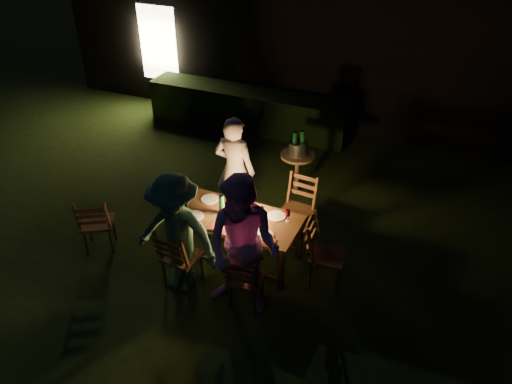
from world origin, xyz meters
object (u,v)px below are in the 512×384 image
at_px(chair_end, 326,264).
at_px(bottle_table, 222,204).
at_px(chair_far_left, 234,205).
at_px(lantern, 244,207).
at_px(person_opp_left, 176,235).
at_px(bottle_bucket_b, 302,145).
at_px(dining_table, 239,221).
at_px(person_house_side, 235,170).
at_px(ice_bucket, 298,148).
at_px(chair_near_left, 182,266).
at_px(bottle_bucket_a, 294,146).
at_px(chair_far_right, 296,219).
at_px(side_table, 298,159).
at_px(chair_near_right, 246,288).
at_px(person_opp_right, 243,248).
at_px(chair_spare, 99,232).

relative_size(chair_end, bottle_table, 3.58).
bearing_deg(chair_far_left, lantern, 127.22).
height_order(person_opp_left, bottle_bucket_b, person_opp_left).
bearing_deg(dining_table, chair_end, -0.08).
relative_size(person_house_side, ice_bucket, 5.69).
bearing_deg(chair_near_left, lantern, 62.96).
bearing_deg(person_house_side, dining_table, 118.76).
xyz_separation_m(chair_end, lantern, (-1.18, 0.07, 0.54)).
distance_m(dining_table, bottle_bucket_b, 1.92).
relative_size(bottle_table, bottle_bucket_a, 0.88).
distance_m(chair_far_left, chair_end, 1.85).
bearing_deg(chair_far_right, side_table, -66.38).
bearing_deg(bottle_bucket_a, chair_end, -59.15).
bearing_deg(chair_near_left, chair_far_left, 94.33).
bearing_deg(side_table, person_house_side, -121.79).
relative_size(person_house_side, bottle_bucket_b, 5.33).
bearing_deg(lantern, dining_table, -135.80).
relative_size(chair_near_right, lantern, 2.54).
height_order(person_opp_right, side_table, person_opp_right).
distance_m(chair_near_right, person_opp_right, 0.67).
distance_m(chair_near_right, person_house_side, 1.92).
distance_m(chair_end, person_opp_left, 1.94).
distance_m(person_opp_right, bottle_bucket_a, 2.65).
bearing_deg(chair_near_left, person_opp_right, 1.24).
relative_size(chair_far_left, person_opp_left, 0.53).
distance_m(person_opp_left, lantern, 1.00).
xyz_separation_m(chair_near_right, chair_end, (0.79, 0.76, 0.03)).
bearing_deg(chair_far_left, person_opp_right, 121.95).
distance_m(dining_table, person_opp_left, 0.96).
bearing_deg(lantern, chair_near_left, -122.25).
bearing_deg(bottle_bucket_b, person_house_side, -122.76).
distance_m(person_opp_right, ice_bucket, 2.68).
distance_m(chair_near_left, person_opp_left, 0.55).
height_order(chair_far_left, bottle_bucket_b, bottle_bucket_b).
bearing_deg(ice_bucket, person_opp_left, -103.81).
distance_m(lantern, ice_bucket, 1.80).
bearing_deg(chair_spare, bottle_table, -9.64).
height_order(bottle_table, ice_bucket, bottle_table).
xyz_separation_m(chair_near_left, person_house_side, (0.02, 1.59, 0.56)).
height_order(chair_near_right, side_table, chair_near_right).
bearing_deg(person_house_side, ice_bucket, -120.99).
bearing_deg(chair_end, chair_near_left, -70.00).
bearing_deg(bottle_bucket_a, person_house_side, -120.71).
bearing_deg(person_house_side, chair_far_right, 177.16).
relative_size(person_opp_left, side_table, 2.27).
bearing_deg(person_opp_left, bottle_bucket_a, 77.82).
relative_size(person_opp_right, side_table, 2.52).
bearing_deg(chair_far_right, bottle_table, 47.75).
distance_m(chair_far_right, person_opp_left, 1.96).
bearing_deg(bottle_table, person_opp_left, -104.50).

